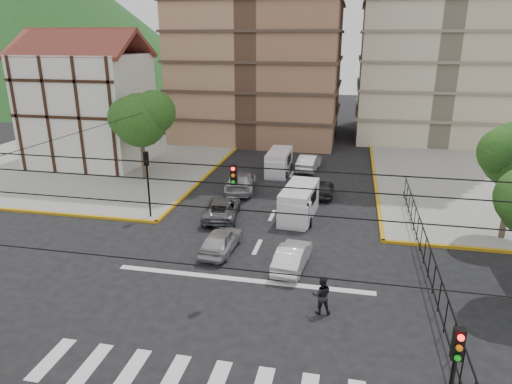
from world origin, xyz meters
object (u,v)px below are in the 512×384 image
(car_white_front_right, at_px, (293,256))
(van_left_lane, at_px, (279,163))
(traffic_light_nw, at_px, (147,174))
(van_right_lane, at_px, (299,204))
(pedestrian_crosswalk, at_px, (322,295))
(traffic_light_se, at_px, (453,376))
(car_silver_front_left, at_px, (221,240))

(car_white_front_right, bearing_deg, van_left_lane, -72.72)
(traffic_light_nw, distance_m, car_white_front_right, 11.44)
(van_right_lane, bearing_deg, pedestrian_crosswalk, -72.88)
(traffic_light_se, bearing_deg, van_right_lane, 108.88)
(traffic_light_se, xyz_separation_m, van_right_lane, (-6.01, 17.58, -2.07))
(van_left_lane, distance_m, car_white_front_right, 17.10)
(van_right_lane, xyz_separation_m, pedestrian_crosswalk, (2.26, -10.68, -0.16))
(traffic_light_se, distance_m, car_white_front_right, 12.38)
(traffic_light_nw, bearing_deg, traffic_light_se, -45.00)
(traffic_light_nw, bearing_deg, car_white_front_right, -25.45)
(traffic_light_nw, relative_size, van_left_lane, 0.97)
(car_white_front_right, bearing_deg, traffic_light_se, 122.75)
(traffic_light_nw, xyz_separation_m, van_left_lane, (6.65, 11.95, -2.12))
(pedestrian_crosswalk, bearing_deg, van_right_lane, -87.36)
(car_silver_front_left, bearing_deg, car_white_front_right, 168.91)
(car_silver_front_left, bearing_deg, van_left_lane, -89.42)
(traffic_light_nw, xyz_separation_m, pedestrian_crosswalk, (11.85, -8.69, -2.23))
(van_right_lane, height_order, car_white_front_right, van_right_lane)
(traffic_light_se, xyz_separation_m, traffic_light_nw, (-15.60, 15.60, 0.00))
(traffic_light_nw, distance_m, van_left_lane, 13.84)
(van_left_lane, distance_m, car_silver_front_left, 15.71)
(car_white_front_right, xyz_separation_m, pedestrian_crosswalk, (1.76, -3.89, 0.24))
(van_right_lane, xyz_separation_m, car_silver_front_left, (-3.66, -5.72, -0.37))
(car_silver_front_left, bearing_deg, traffic_light_se, 132.43)
(traffic_light_nw, relative_size, van_right_lane, 0.90)
(traffic_light_nw, xyz_separation_m, car_silver_front_left, (5.92, -3.74, -2.44))
(traffic_light_nw, distance_m, pedestrian_crosswalk, 14.86)
(traffic_light_se, bearing_deg, pedestrian_crosswalk, 118.52)
(traffic_light_nw, bearing_deg, car_silver_front_left, -32.25)
(traffic_light_se, height_order, van_left_lane, traffic_light_se)
(van_right_lane, height_order, car_silver_front_left, van_right_lane)
(traffic_light_se, bearing_deg, car_white_front_right, 117.05)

